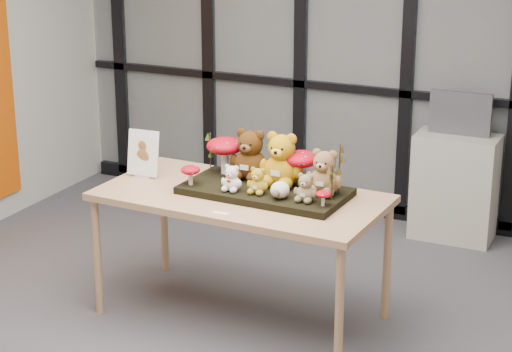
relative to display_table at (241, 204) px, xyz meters
The scene contains 25 objects.
floor 0.83m from the display_table, 95.83° to the right, with size 5.00×5.00×0.00m, color #55545A.
room_shell 0.99m from the display_table, 95.83° to the right, with size 5.00×5.00×5.00m.
glass_partition 2.22m from the display_table, 90.96° to the left, with size 4.90×0.06×2.78m.
display_table is the anchor object (origin of this frame).
diorama_tray 0.17m from the display_table, 24.09° to the left, with size 1.01×0.50×0.04m, color black.
bear_pooh_yellow 0.39m from the display_table, 37.72° to the left, with size 0.28×0.25×0.37m, color #C28A0D, non-canonical shape.
bear_brown_medium 0.34m from the display_table, 97.42° to the left, with size 0.27×0.24×0.35m, color #3F2209, non-canonical shape.
bear_tan_back 0.57m from the display_table, 13.04° to the left, with size 0.23×0.21×0.30m, color olive, non-canonical shape.
bear_small_yellow 0.25m from the display_table, 20.50° to the right, with size 0.14×0.12×0.18m, color #BA911E, non-canonical shape.
bear_white_bow 0.21m from the display_table, 109.14° to the right, with size 0.14×0.12×0.18m, color white, non-canonical shape.
bear_beige_small 0.50m from the display_table, ahead, with size 0.14×0.13×0.19m, color olive, non-canonical shape.
plush_cream_hedgehog 0.34m from the display_table, 14.52° to the right, with size 0.09×0.08×0.11m, color white, non-canonical shape.
mushroom_back_left 0.39m from the display_table, 135.36° to the left, with size 0.23×0.23×0.26m, color #9B0512, non-canonical shape.
mushroom_back_right 0.44m from the display_table, 32.86° to the left, with size 0.22×0.22×0.24m, color #9B0512, non-canonical shape.
mushroom_front_left 0.36m from the display_table, 165.41° to the right, with size 0.12×0.12×0.13m, color #9B0512, non-canonical shape.
mushroom_front_right 0.60m from the display_table, ahead, with size 0.09×0.09×0.10m, color #9B0512, non-canonical shape.
sprig_green_far_left 0.45m from the display_table, 146.56° to the left, with size 0.05×0.05×0.26m, color #16380C, non-canonical shape.
sprig_green_mid_left 0.37m from the display_table, 114.82° to the left, with size 0.05×0.05×0.27m, color #16380C, non-canonical shape.
sprig_dry_far_right 0.65m from the display_table, 14.53° to the left, with size 0.05×0.05×0.31m, color brown, non-canonical shape.
sprig_dry_mid_right 0.62m from the display_table, ahead, with size 0.05×0.05×0.21m, color brown, non-canonical shape.
sprig_green_centre 0.36m from the display_table, 69.91° to the left, with size 0.05×0.05×0.25m, color #16380C, non-canonical shape.
sign_holder 0.76m from the display_table, behind, with size 0.22×0.07×0.31m.
label_card 0.36m from the display_table, 83.59° to the right, with size 0.10×0.03×0.00m, color white.
cabinet 2.13m from the display_table, 64.84° to the left, with size 0.62×0.36×0.82m, color #ABA598.
monitor 2.13m from the display_table, 65.05° to the left, with size 0.46×0.05×0.33m.
Camera 1 is at (2.38, -4.47, 2.68)m, focal length 65.00 mm.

